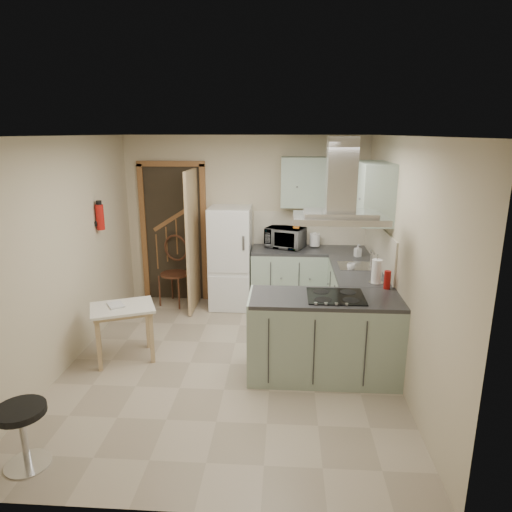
# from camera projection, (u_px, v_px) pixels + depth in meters

# --- Properties ---
(floor) EXTENTS (4.20, 4.20, 0.00)m
(floor) POSITION_uv_depth(u_px,v_px,m) (230.00, 364.00, 5.16)
(floor) COLOR tan
(floor) RESTS_ON ground
(ceiling) EXTENTS (4.20, 4.20, 0.00)m
(ceiling) POSITION_uv_depth(u_px,v_px,m) (227.00, 136.00, 4.51)
(ceiling) COLOR silver
(ceiling) RESTS_ON back_wall
(back_wall) EXTENTS (3.60, 0.00, 3.60)m
(back_wall) POSITION_uv_depth(u_px,v_px,m) (246.00, 221.00, 6.86)
(back_wall) COLOR beige
(back_wall) RESTS_ON floor
(left_wall) EXTENTS (0.00, 4.20, 4.20)m
(left_wall) POSITION_uv_depth(u_px,v_px,m) (64.00, 255.00, 4.95)
(left_wall) COLOR beige
(left_wall) RESTS_ON floor
(right_wall) EXTENTS (0.00, 4.20, 4.20)m
(right_wall) POSITION_uv_depth(u_px,v_px,m) (401.00, 261.00, 4.72)
(right_wall) COLOR beige
(right_wall) RESTS_ON floor
(doorway) EXTENTS (1.10, 0.12, 2.10)m
(doorway) POSITION_uv_depth(u_px,v_px,m) (174.00, 233.00, 6.95)
(doorway) COLOR brown
(doorway) RESTS_ON floor
(fridge) EXTENTS (0.60, 0.60, 1.50)m
(fridge) POSITION_uv_depth(u_px,v_px,m) (231.00, 258.00, 6.71)
(fridge) COLOR white
(fridge) RESTS_ON floor
(counter_back) EXTENTS (1.08, 0.60, 0.90)m
(counter_back) POSITION_uv_depth(u_px,v_px,m) (289.00, 278.00, 6.74)
(counter_back) COLOR #9EB2A0
(counter_back) RESTS_ON floor
(counter_right) EXTENTS (0.60, 1.95, 0.90)m
(counter_right) POSITION_uv_depth(u_px,v_px,m) (352.00, 295.00, 6.03)
(counter_right) COLOR #9EB2A0
(counter_right) RESTS_ON floor
(splashback) EXTENTS (1.68, 0.02, 0.50)m
(splashback) POSITION_uv_depth(u_px,v_px,m) (310.00, 228.00, 6.81)
(splashback) COLOR beige
(splashback) RESTS_ON counter_back
(wall_cabinet_back) EXTENTS (0.85, 0.35, 0.70)m
(wall_cabinet_back) POSITION_uv_depth(u_px,v_px,m) (311.00, 182.00, 6.47)
(wall_cabinet_back) COLOR #9EB2A0
(wall_cabinet_back) RESTS_ON back_wall
(wall_cabinet_right) EXTENTS (0.35, 0.90, 0.70)m
(wall_cabinet_right) POSITION_uv_depth(u_px,v_px,m) (373.00, 192.00, 5.39)
(wall_cabinet_right) COLOR #9EB2A0
(wall_cabinet_right) RESTS_ON right_wall
(peninsula) EXTENTS (1.55, 0.65, 0.90)m
(peninsula) POSITION_uv_depth(u_px,v_px,m) (324.00, 337.00, 4.81)
(peninsula) COLOR #9EB2A0
(peninsula) RESTS_ON floor
(hob) EXTENTS (0.58, 0.50, 0.01)m
(hob) POSITION_uv_depth(u_px,v_px,m) (336.00, 296.00, 4.68)
(hob) COLOR black
(hob) RESTS_ON peninsula
(extractor_hood) EXTENTS (0.90, 0.55, 0.10)m
(extractor_hood) POSITION_uv_depth(u_px,v_px,m) (340.00, 218.00, 4.47)
(extractor_hood) COLOR silver
(extractor_hood) RESTS_ON ceiling
(sink) EXTENTS (0.45, 0.40, 0.01)m
(sink) POSITION_uv_depth(u_px,v_px,m) (356.00, 266.00, 5.74)
(sink) COLOR silver
(sink) RESTS_ON counter_right
(fire_extinguisher) EXTENTS (0.10, 0.10, 0.32)m
(fire_extinguisher) POSITION_uv_depth(u_px,v_px,m) (100.00, 217.00, 5.74)
(fire_extinguisher) COLOR #B2140F
(fire_extinguisher) RESTS_ON left_wall
(drop_leaf_table) EXTENTS (0.83, 0.74, 0.64)m
(drop_leaf_table) POSITION_uv_depth(u_px,v_px,m) (124.00, 333.00, 5.21)
(drop_leaf_table) COLOR tan
(drop_leaf_table) RESTS_ON floor
(bentwood_chair) EXTENTS (0.54, 0.54, 0.95)m
(bentwood_chair) POSITION_uv_depth(u_px,v_px,m) (175.00, 274.00, 6.85)
(bentwood_chair) COLOR #55281C
(bentwood_chair) RESTS_ON floor
(stool) EXTENTS (0.43, 0.43, 0.51)m
(stool) POSITION_uv_depth(u_px,v_px,m) (24.00, 436.00, 3.53)
(stool) COLOR black
(stool) RESTS_ON floor
(microwave) EXTENTS (0.63, 0.54, 0.30)m
(microwave) POSITION_uv_depth(u_px,v_px,m) (285.00, 238.00, 6.66)
(microwave) COLOR black
(microwave) RESTS_ON counter_back
(kettle) EXTENTS (0.19, 0.19, 0.22)m
(kettle) POSITION_uv_depth(u_px,v_px,m) (315.00, 240.00, 6.68)
(kettle) COLOR white
(kettle) RESTS_ON counter_back
(cereal_box) EXTENTS (0.12, 0.23, 0.32)m
(cereal_box) POSITION_uv_depth(u_px,v_px,m) (297.00, 236.00, 6.69)
(cereal_box) COLOR orange
(cereal_box) RESTS_ON counter_back
(soap_bottle) EXTENTS (0.10, 0.10, 0.17)m
(soap_bottle) POSITION_uv_depth(u_px,v_px,m) (358.00, 250.00, 6.18)
(soap_bottle) COLOR silver
(soap_bottle) RESTS_ON counter_right
(paper_towel) EXTENTS (0.13, 0.13, 0.28)m
(paper_towel) POSITION_uv_depth(u_px,v_px,m) (377.00, 271.00, 5.08)
(paper_towel) COLOR white
(paper_towel) RESTS_ON counter_right
(cup) EXTENTS (0.11, 0.11, 0.08)m
(cup) POSITION_uv_depth(u_px,v_px,m) (351.00, 267.00, 5.59)
(cup) COLOR white
(cup) RESTS_ON counter_right
(red_bottle) EXTENTS (0.08, 0.08, 0.20)m
(red_bottle) POSITION_uv_depth(u_px,v_px,m) (387.00, 280.00, 4.91)
(red_bottle) COLOR #9E100D
(red_bottle) RESTS_ON peninsula
(book) EXTENTS (0.26, 0.27, 0.10)m
(book) POSITION_uv_depth(u_px,v_px,m) (108.00, 303.00, 5.09)
(book) COLOR #A3363B
(book) RESTS_ON drop_leaf_table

